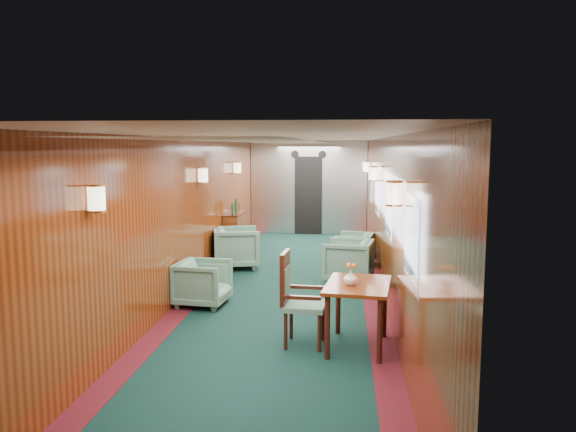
% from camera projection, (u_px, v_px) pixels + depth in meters
% --- Properties ---
extents(room, '(12.00, 12.10, 2.40)m').
position_uv_depth(room, '(285.00, 188.00, 8.54)').
color(room, black).
rests_on(room, ground).
extents(bulkhead, '(2.98, 0.17, 2.39)m').
position_uv_depth(bulkhead, '(309.00, 188.00, 14.44)').
color(bulkhead, silver).
rests_on(bulkhead, ground).
extents(windows_right, '(0.02, 8.60, 0.80)m').
position_uv_depth(windows_right, '(382.00, 200.00, 8.67)').
color(windows_right, '#ADAFB4').
rests_on(windows_right, ground).
extents(wall_sconces, '(2.97, 7.97, 0.25)m').
position_uv_depth(wall_sconces, '(289.00, 176.00, 9.08)').
color(wall_sconces, '#FCF0C5').
rests_on(wall_sconces, ground).
extents(dining_table, '(0.81, 1.07, 0.74)m').
position_uv_depth(dining_table, '(358.00, 294.00, 6.32)').
color(dining_table, '#67290D').
rests_on(dining_table, ground).
extents(side_chair, '(0.52, 0.54, 1.08)m').
position_uv_depth(side_chair, '(296.00, 295.00, 6.42)').
color(side_chair, '#225143').
rests_on(side_chair, ground).
extents(credenza, '(0.32, 1.02, 1.19)m').
position_uv_depth(credenza, '(235.00, 234.00, 11.61)').
color(credenza, '#67290D').
rests_on(credenza, ground).
extents(flower_vase, '(0.18, 0.18, 0.17)m').
position_uv_depth(flower_vase, '(350.00, 278.00, 6.23)').
color(flower_vase, silver).
rests_on(flower_vase, dining_table).
extents(armchair_left_near, '(0.79, 0.77, 0.65)m').
position_uv_depth(armchair_left_near, '(203.00, 283.00, 8.03)').
color(armchair_left_near, '#225143').
rests_on(armchair_left_near, ground).
extents(armchair_left_far, '(1.01, 1.00, 0.77)m').
position_uv_depth(armchair_left_far, '(237.00, 247.00, 10.50)').
color(armchair_left_far, '#225143').
rests_on(armchair_left_far, ground).
extents(armchair_right_near, '(0.91, 0.89, 0.72)m').
position_uv_depth(armchair_right_near, '(348.00, 261.00, 9.40)').
color(armchair_right_near, '#225143').
rests_on(armchair_right_near, ground).
extents(armchair_right_far, '(0.79, 0.78, 0.62)m').
position_uv_depth(armchair_right_far, '(354.00, 249.00, 10.77)').
color(armchair_right_far, '#225143').
rests_on(armchair_right_far, ground).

